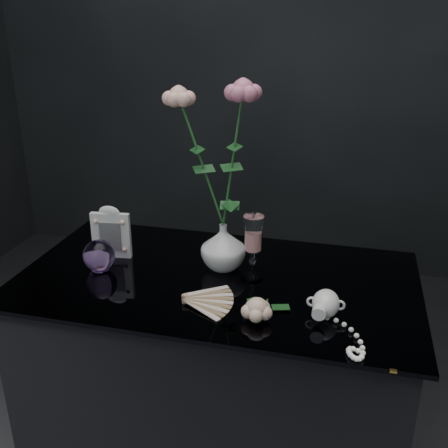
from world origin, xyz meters
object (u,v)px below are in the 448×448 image
(vase, at_px, (223,247))
(loose_rose, at_px, (257,309))
(paperweight, at_px, (99,255))
(wine_glass, at_px, (253,248))
(picture_frame, at_px, (111,232))
(pearl_jar, at_px, (326,302))

(vase, distance_m, loose_rose, 0.27)
(vase, xyz_separation_m, loose_rose, (0.14, -0.23, -0.04))
(vase, height_order, paperweight, vase)
(wine_glass, xyz_separation_m, loose_rose, (0.05, -0.19, -0.06))
(vase, xyz_separation_m, paperweight, (-0.32, -0.09, -0.02))
(vase, distance_m, picture_frame, 0.33)
(vase, height_order, wine_glass, wine_glass)
(picture_frame, bearing_deg, vase, -6.37)
(picture_frame, height_order, paperweight, picture_frame)
(loose_rose, distance_m, pearl_jar, 0.16)
(wine_glass, relative_size, pearl_jar, 0.77)
(loose_rose, bearing_deg, paperweight, 176.86)
(vase, xyz_separation_m, wine_glass, (0.09, -0.04, 0.02))
(picture_frame, bearing_deg, loose_rose, -33.57)
(picture_frame, xyz_separation_m, loose_rose, (0.47, -0.23, -0.05))
(wine_glass, relative_size, loose_rose, 1.11)
(paperweight, height_order, pearl_jar, paperweight)
(wine_glass, height_order, loose_rose, wine_glass)
(vase, xyz_separation_m, pearl_jar, (0.29, -0.17, -0.03))
(paperweight, bearing_deg, wine_glass, 7.74)
(paperweight, bearing_deg, pearl_jar, -7.49)
(picture_frame, xyz_separation_m, pearl_jar, (0.62, -0.17, -0.04))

